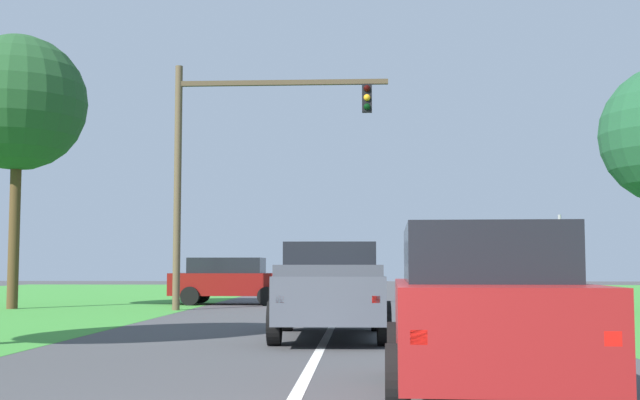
% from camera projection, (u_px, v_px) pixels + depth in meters
% --- Properties ---
extents(ground_plane, '(120.00, 120.00, 0.00)m').
position_uv_depth(ground_plane, '(328.00, 334.00, 17.53)').
color(ground_plane, '#424244').
extents(red_suv_near, '(2.22, 4.77, 1.87)m').
position_uv_depth(red_suv_near, '(482.00, 307.00, 9.06)').
color(red_suv_near, maroon).
rests_on(red_suv_near, ground_plane).
extents(pickup_truck_lead, '(2.31, 5.49, 1.88)m').
position_uv_depth(pickup_truck_lead, '(330.00, 289.00, 16.49)').
color(pickup_truck_lead, '#4C515B').
rests_on(pickup_truck_lead, ground_plane).
extents(traffic_light, '(6.99, 0.40, 8.00)m').
position_uv_depth(traffic_light, '(231.00, 149.00, 27.05)').
color(traffic_light, brown).
rests_on(traffic_light, ground_plane).
extents(keep_moving_sign, '(0.60, 0.09, 2.67)m').
position_uv_depth(keep_moving_sign, '(561.00, 254.00, 20.09)').
color(keep_moving_sign, gray).
rests_on(keep_moving_sign, ground_plane).
extents(crossing_suv_far, '(4.52, 2.20, 1.73)m').
position_uv_depth(crossing_suv_far, '(231.00, 280.00, 30.85)').
color(crossing_suv_far, maroon).
rests_on(crossing_suv_far, ground_plane).
extents(extra_tree_1, '(4.60, 4.60, 9.25)m').
position_uv_depth(extra_tree_1, '(18.00, 103.00, 28.10)').
color(extra_tree_1, '#4C351E').
rests_on(extra_tree_1, ground_plane).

